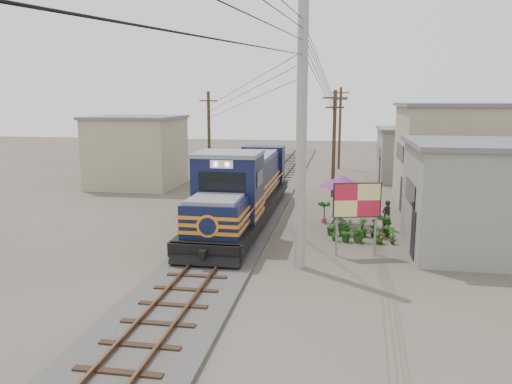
% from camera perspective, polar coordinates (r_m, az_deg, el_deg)
% --- Properties ---
extents(ground, '(120.00, 120.00, 0.00)m').
position_cam_1_polar(ground, '(20.68, -4.72, -7.56)').
color(ground, '#473F35').
rests_on(ground, ground).
extents(ballast, '(3.60, 70.00, 0.16)m').
position_cam_1_polar(ballast, '(30.11, -0.01, -1.59)').
color(ballast, '#595651').
rests_on(ballast, ground).
extents(track, '(1.15, 70.00, 0.12)m').
position_cam_1_polar(track, '(30.08, -0.01, -1.25)').
color(track, '#51331E').
rests_on(track, ground).
extents(locomotive, '(2.93, 15.95, 3.95)m').
position_cam_1_polar(locomotive, '(26.24, -1.36, 0.26)').
color(locomotive, black).
rests_on(locomotive, ground).
extents(utility_pole_main, '(0.40, 0.40, 10.00)m').
position_cam_1_polar(utility_pole_main, '(18.63, 5.20, 6.16)').
color(utility_pole_main, '#9E9B93').
rests_on(utility_pole_main, ground).
extents(wooden_pole_mid, '(1.60, 0.24, 7.00)m').
position_cam_1_polar(wooden_pole_mid, '(33.14, 8.90, 5.69)').
color(wooden_pole_mid, '#4C3826').
rests_on(wooden_pole_mid, ground).
extents(wooden_pole_far, '(1.60, 0.24, 7.50)m').
position_cam_1_polar(wooden_pole_far, '(47.09, 9.56, 7.39)').
color(wooden_pole_far, '#4C3826').
rests_on(wooden_pole_far, ground).
extents(wooden_pole_left, '(1.60, 0.24, 7.00)m').
position_cam_1_polar(wooden_pole_left, '(38.43, -5.39, 6.43)').
color(wooden_pole_left, '#4C3826').
rests_on(wooden_pole_left, ground).
extents(power_lines, '(9.65, 19.00, 3.30)m').
position_cam_1_polar(power_lines, '(28.01, -0.84, 12.91)').
color(power_lines, black).
rests_on(power_lines, ground).
extents(shophouse_front, '(7.35, 6.30, 4.70)m').
position_cam_1_polar(shophouse_front, '(23.33, 25.80, -0.52)').
color(shophouse_front, gray).
rests_on(shophouse_front, ground).
extents(shophouse_mid, '(8.40, 7.35, 6.20)m').
position_cam_1_polar(shophouse_mid, '(32.09, 23.27, 3.79)').
color(shophouse_mid, tan).
rests_on(shophouse_mid, ground).
extents(shophouse_back, '(6.30, 6.30, 4.20)m').
position_cam_1_polar(shophouse_back, '(41.68, 18.01, 4.11)').
color(shophouse_back, gray).
rests_on(shophouse_back, ground).
extents(shophouse_left, '(6.30, 6.30, 5.20)m').
position_cam_1_polar(shophouse_left, '(38.27, -13.42, 4.56)').
color(shophouse_left, tan).
rests_on(shophouse_left, ground).
extents(billboard, '(1.96, 0.60, 3.08)m').
position_cam_1_polar(billboard, '(20.82, 11.47, -1.17)').
color(billboard, '#99999E').
rests_on(billboard, ground).
extents(market_umbrella, '(3.14, 3.14, 2.63)m').
position_cam_1_polar(market_umbrella, '(25.73, 9.81, 1.23)').
color(market_umbrella, black).
rests_on(market_umbrella, ground).
extents(vendor, '(0.66, 0.62, 1.51)m').
position_cam_1_polar(vendor, '(25.56, 14.69, -2.59)').
color(vendor, black).
rests_on(vendor, ground).
extents(plant_nursery, '(3.28, 1.92, 1.04)m').
position_cam_1_polar(plant_nursery, '(23.79, 11.47, -4.12)').
color(plant_nursery, '#204D16').
rests_on(plant_nursery, ground).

